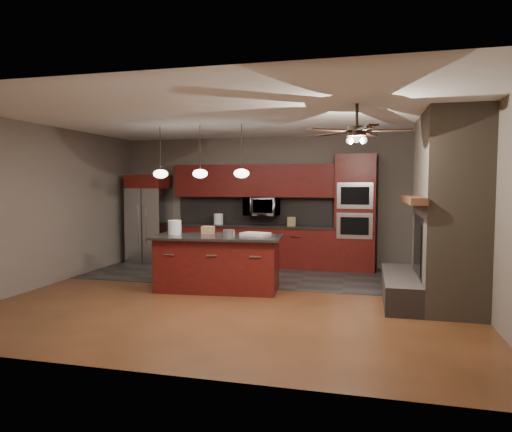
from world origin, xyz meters
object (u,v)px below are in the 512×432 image
(kitchen_island, at_px, (218,263))
(white_bucket, at_px, (175,227))
(refrigerator, at_px, (149,219))
(paint_tray, at_px, (255,234))
(counter_bucket, at_px, (218,219))
(cardboard_box, at_px, (208,230))
(counter_box, at_px, (291,221))
(paint_can, at_px, (229,233))
(microwave, at_px, (262,206))
(oven_tower, at_px, (355,213))

(kitchen_island, xyz_separation_m, white_bucket, (-0.77, -0.01, 0.58))
(refrigerator, xyz_separation_m, white_bucket, (1.63, -2.26, 0.05))
(refrigerator, height_order, paint_tray, refrigerator)
(counter_bucket, bearing_deg, cardboard_box, -76.31)
(refrigerator, xyz_separation_m, counter_box, (3.26, 0.03, 0.00))
(counter_box, bearing_deg, paint_tray, -111.11)
(cardboard_box, bearing_deg, counter_box, 63.06)
(kitchen_island, distance_m, counter_bucket, 2.52)
(white_bucket, relative_size, paint_can, 1.30)
(microwave, height_order, counter_box, microwave)
(cardboard_box, bearing_deg, white_bucket, -148.47)
(white_bucket, xyz_separation_m, paint_tray, (1.37, 0.21, -0.10))
(white_bucket, distance_m, counter_bucket, 2.34)
(refrigerator, relative_size, paint_tray, 4.48)
(paint_can, relative_size, counter_box, 0.99)
(kitchen_island, height_order, paint_can, paint_can)
(microwave, height_order, cardboard_box, microwave)
(microwave, height_order, paint_tray, microwave)
(microwave, relative_size, counter_box, 3.91)
(kitchen_island, xyz_separation_m, counter_box, (0.86, 2.28, 0.53))
(oven_tower, distance_m, counter_box, 1.33)
(refrigerator, distance_m, counter_box, 3.26)
(microwave, xyz_separation_m, paint_can, (0.05, -2.55, -0.32))
(refrigerator, distance_m, kitchen_island, 3.33)
(white_bucket, xyz_separation_m, counter_bucket, (-0.00, 2.34, -0.02))
(microwave, bearing_deg, cardboard_box, -102.45)
(microwave, distance_m, paint_tray, 2.24)
(counter_box, bearing_deg, cardboard_box, -133.24)
(paint_can, relative_size, paint_tray, 0.42)
(paint_can, bearing_deg, counter_bucket, 112.18)
(paint_tray, relative_size, counter_box, 2.37)
(refrigerator, xyz_separation_m, cardboard_box, (2.13, -1.98, -0.01))
(refrigerator, bearing_deg, counter_bucket, 2.86)
(microwave, distance_m, paint_can, 2.57)
(refrigerator, bearing_deg, kitchen_island, -43.16)
(oven_tower, relative_size, counter_box, 12.72)
(microwave, bearing_deg, counter_bucket, -177.04)
(microwave, distance_m, counter_box, 0.74)
(paint_can, xyz_separation_m, cardboard_box, (-0.52, 0.44, 0.00))
(refrigerator, distance_m, counter_bucket, 1.63)
(counter_bucket, bearing_deg, oven_tower, -0.14)
(oven_tower, distance_m, paint_tray, 2.65)
(white_bucket, relative_size, counter_box, 1.29)
(kitchen_island, bearing_deg, oven_tower, 41.57)
(paint_tray, relative_size, cardboard_box, 2.20)
(kitchen_island, height_order, cardboard_box, cardboard_box)
(microwave, relative_size, paint_tray, 1.65)
(paint_tray, bearing_deg, counter_bucket, 138.02)
(refrigerator, bearing_deg, white_bucket, -54.15)
(refrigerator, distance_m, cardboard_box, 2.91)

